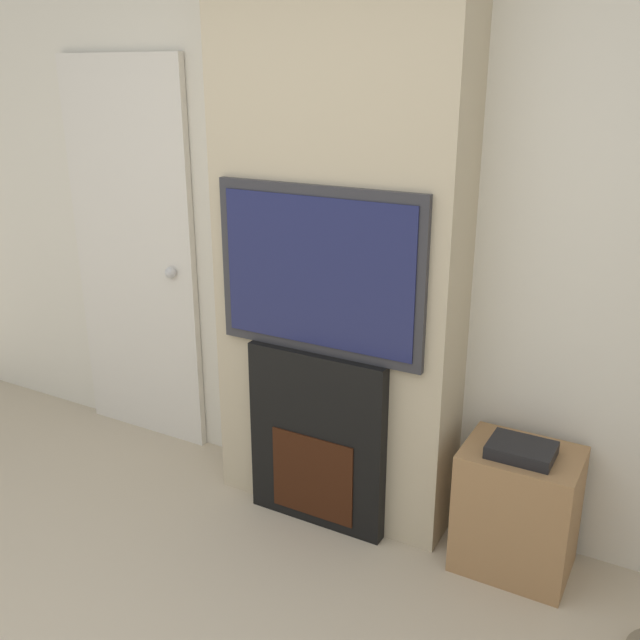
# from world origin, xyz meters

# --- Properties ---
(wall_back) EXTENTS (6.00, 0.06, 2.70)m
(wall_back) POSITION_xyz_m (0.00, 2.03, 1.35)
(wall_back) COLOR silver
(wall_back) RESTS_ON ground_plane
(chimney_breast) EXTENTS (1.10, 0.30, 2.70)m
(chimney_breast) POSITION_xyz_m (0.00, 1.85, 1.35)
(chimney_breast) COLOR #BCAD8E
(chimney_breast) RESTS_ON ground_plane
(fireplace) EXTENTS (0.65, 0.15, 0.83)m
(fireplace) POSITION_xyz_m (0.00, 1.70, 0.41)
(fireplace) COLOR black
(fireplace) RESTS_ON ground_plane
(television) EXTENTS (0.94, 0.07, 0.71)m
(television) POSITION_xyz_m (0.00, 1.70, 1.18)
(television) COLOR #2D2D33
(television) RESTS_ON fireplace
(media_stand) EXTENTS (0.46, 0.35, 0.59)m
(media_stand) POSITION_xyz_m (0.87, 1.79, 0.28)
(media_stand) COLOR #997047
(media_stand) RESTS_ON ground_plane
(entry_door) EXTENTS (0.80, 0.09, 2.04)m
(entry_door) POSITION_xyz_m (-1.29, 1.97, 1.02)
(entry_door) COLOR silver
(entry_door) RESTS_ON ground_plane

